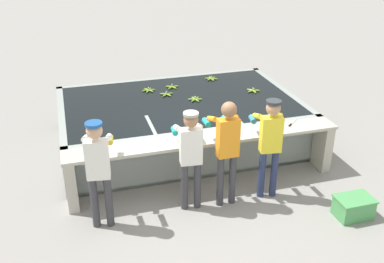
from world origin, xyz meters
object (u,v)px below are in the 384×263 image
banana_bunch_floating_1 (211,79)px  banana_bunch_floating_6 (253,90)px  banana_bunch_floating_5 (273,101)px  knife_0 (292,123)px  banana_bunch_floating_2 (167,94)px  worker_2 (227,144)px  banana_bunch_floating_3 (149,90)px  worker_3 (270,139)px  worker_0 (98,165)px  banana_bunch_floating_4 (195,99)px  crate (353,207)px  worker_1 (190,151)px  banana_bunch_floating_0 (172,87)px

banana_bunch_floating_1 → banana_bunch_floating_6: size_ratio=1.02×
banana_bunch_floating_5 → knife_0: banana_bunch_floating_5 is taller
banana_bunch_floating_2 → banana_bunch_floating_5: (1.85, -0.92, -0.00)m
worker_2 → banana_bunch_floating_3: (-0.60, 2.90, -0.13)m
worker_3 → banana_bunch_floating_6: worker_3 is taller
worker_2 → banana_bunch_floating_5: worker_2 is taller
knife_0 → worker_3: bearing=-138.4°
worker_0 → worker_3: bearing=0.9°
banana_bunch_floating_2 → banana_bunch_floating_6: 1.74m
banana_bunch_floating_2 → banana_bunch_floating_3: (-0.29, 0.32, -0.00)m
worker_2 → knife_0: bearing=24.5°
banana_bunch_floating_4 → banana_bunch_floating_5: same height
banana_bunch_floating_4 → banana_bunch_floating_2: bearing=138.1°
knife_0 → banana_bunch_floating_6: bearing=90.0°
banana_bunch_floating_3 → knife_0: size_ratio=1.01×
banana_bunch_floating_1 → crate: banana_bunch_floating_1 is taller
worker_1 → knife_0: worker_1 is taller
worker_0 → banana_bunch_floating_0: (1.79, 2.97, -0.10)m
worker_3 → crate: 1.59m
banana_bunch_floating_5 → banana_bunch_floating_6: (-0.13, 0.63, 0.00)m
worker_3 → crate: (1.00, -0.91, -0.83)m
worker_1 → banana_bunch_floating_1: bearing=66.3°
worker_2 → banana_bunch_floating_6: size_ratio=6.16×
banana_bunch_floating_5 → banana_bunch_floating_3: bearing=149.8°
banana_bunch_floating_3 → banana_bunch_floating_2: bearing=-47.7°
banana_bunch_floating_4 → banana_bunch_floating_5: size_ratio=1.00×
banana_bunch_floating_5 → crate: size_ratio=0.51×
banana_bunch_floating_4 → banana_bunch_floating_1: bearing=57.2°
banana_bunch_floating_1 → banana_bunch_floating_0: bearing=-164.2°
worker_0 → worker_1: (1.34, 0.07, -0.04)m
worker_2 → banana_bunch_floating_0: (-0.09, 2.95, -0.13)m
banana_bunch_floating_6 → crate: (0.29, -3.17, -0.74)m
worker_1 → banana_bunch_floating_0: bearing=81.1°
knife_0 → banana_bunch_floating_0: bearing=123.1°
banana_bunch_floating_2 → banana_bunch_floating_4: size_ratio=0.98×
worker_1 → banana_bunch_floating_1: size_ratio=5.66×
worker_3 → banana_bunch_floating_5: size_ratio=5.87×
banana_bunch_floating_0 → banana_bunch_floating_5: same height
banana_bunch_floating_4 → knife_0: bearing=-50.5°
worker_2 → banana_bunch_floating_2: (-0.30, 2.58, -0.13)m
banana_bunch_floating_6 → knife_0: (-0.00, -1.64, -0.01)m
banana_bunch_floating_6 → banana_bunch_floating_4: bearing=-174.4°
knife_0 → banana_bunch_floating_5: bearing=82.6°
worker_1 → worker_2: worker_2 is taller
worker_3 → banana_bunch_floating_4: 2.21m
banana_bunch_floating_1 → knife_0: 2.64m
banana_bunch_floating_4 → crate: bearing=-63.1°
worker_3 → banana_bunch_floating_5: bearing=62.9°
banana_bunch_floating_0 → banana_bunch_floating_2: 0.43m
banana_bunch_floating_3 → banana_bunch_floating_5: same height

